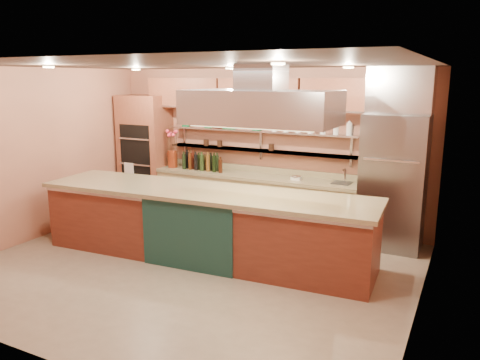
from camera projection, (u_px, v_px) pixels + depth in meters
The scene contains 21 objects.
floor at pixel (191, 268), 6.63m from camera, with size 6.00×5.00×0.02m, color gray.
ceiling at pixel (187, 64), 6.03m from camera, with size 6.00×5.00×0.02m, color black.
wall_back at pixel (264, 147), 8.51m from camera, with size 6.00×0.04×2.80m, color #B06F53.
wall_front at pixel (36, 220), 4.15m from camera, with size 6.00×0.04×2.80m, color #B06F53.
wall_left at pixel (35, 155), 7.65m from camera, with size 0.04×5.00×2.80m, color #B06F53.
wall_right at pixel (425, 195), 5.01m from camera, with size 0.04×5.00×2.80m, color #B06F53.
oven_stack at pixel (146, 153), 9.36m from camera, with size 0.95×0.64×2.30m, color brown.
refrigerator at pixel (393, 182), 7.23m from camera, with size 0.95×0.72×2.10m, color slate.
back_counter at pixel (254, 200), 8.47m from camera, with size 3.84×0.64×0.93m, color tan.
wall_shelf_lower at pixel (259, 150), 8.43m from camera, with size 3.60×0.26×0.03m, color #B7B9BF.
wall_shelf_upper at pixel (259, 131), 8.35m from camera, with size 3.60×0.26×0.03m, color #B7B9BF.
upper_cabinets at pixel (260, 94), 8.15m from camera, with size 4.60×0.36×0.55m, color brown.
range_hood at pixel (261, 107), 6.15m from camera, with size 2.00×1.00×0.45m, color #B7B9BF.
ceiling_downlights at pixel (195, 67), 6.21m from camera, with size 4.00×2.80×0.02m, color #FFE5A5.
island at pixel (205, 224), 6.91m from camera, with size 4.95×1.08×1.03m, color maroon.
flower_vase at pixel (173, 159), 9.05m from camera, with size 0.18×0.18×0.33m, color #63210E.
oil_bottle_cluster at pixel (203, 163), 8.75m from camera, with size 0.91×0.26×0.29m, color black.
kitchen_scale at pixel (296, 177), 7.96m from camera, with size 0.16×0.12×0.09m, color silver.
bar_faucet at pixel (345, 176), 7.67m from camera, with size 0.03×0.03×0.25m, color silver.
copper_kettle at pixel (219, 124), 8.69m from camera, with size 0.19×0.19×0.16m, color #DC5932.
green_canister at pixel (227, 123), 8.61m from camera, with size 0.16×0.16×0.20m, color #104D25.
Camera 1 is at (3.42, -5.23, 2.63)m, focal length 35.00 mm.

